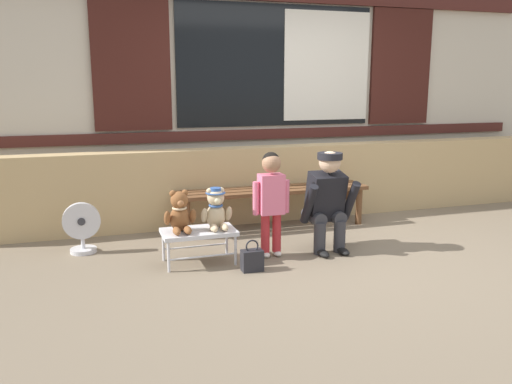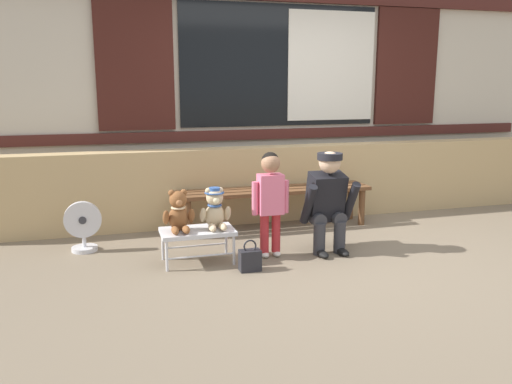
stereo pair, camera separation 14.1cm
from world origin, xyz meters
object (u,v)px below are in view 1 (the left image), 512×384
at_px(small_display_bench, 199,234).
at_px(teddy_bear_with_hat, 216,209).
at_px(wooden_bench_long, 273,195).
at_px(teddy_bear_plain, 180,213).
at_px(handbag_on_ground, 252,260).
at_px(adult_crouching, 328,201).
at_px(child_standing, 271,193).
at_px(floor_fan, 82,228).

height_order(small_display_bench, teddy_bear_with_hat, teddy_bear_with_hat).
relative_size(wooden_bench_long, teddy_bear_with_hat, 5.78).
xyz_separation_m(teddy_bear_plain, handbag_on_ground, (0.54, -0.33, -0.37)).
bearing_deg(adult_crouching, child_standing, -179.93).
height_order(small_display_bench, teddy_bear_plain, teddy_bear_plain).
bearing_deg(floor_fan, handbag_on_ground, -34.70).
relative_size(small_display_bench, handbag_on_ground, 2.35).
xyz_separation_m(small_display_bench, teddy_bear_with_hat, (0.16, 0.00, 0.21)).
relative_size(wooden_bench_long, floor_fan, 4.37).
bearing_deg(small_display_bench, teddy_bear_with_hat, 0.77).
distance_m(wooden_bench_long, adult_crouching, 0.92).
distance_m(teddy_bear_with_hat, adult_crouching, 1.06).
xyz_separation_m(handbag_on_ground, floor_fan, (-1.36, 0.94, 0.14)).
bearing_deg(small_display_bench, handbag_on_ground, -40.75).
xyz_separation_m(teddy_bear_plain, teddy_bear_with_hat, (0.32, 0.00, 0.01)).
bearing_deg(floor_fan, wooden_bench_long, 7.74).
distance_m(handbag_on_ground, floor_fan, 1.66).
distance_m(teddy_bear_with_hat, child_standing, 0.52).
bearing_deg(child_standing, floor_fan, 159.16).
xyz_separation_m(wooden_bench_long, small_display_bench, (-1.00, -0.88, -0.11)).
bearing_deg(child_standing, teddy_bear_with_hat, 178.10).
relative_size(wooden_bench_long, adult_crouching, 2.21).
bearing_deg(teddy_bear_with_hat, teddy_bear_plain, -179.87).
relative_size(child_standing, handbag_on_ground, 3.52).
bearing_deg(wooden_bench_long, floor_fan, -172.26).
relative_size(small_display_bench, teddy_bear_with_hat, 1.76).
xyz_separation_m(small_display_bench, child_standing, (0.66, -0.01, 0.33)).
height_order(wooden_bench_long, child_standing, child_standing).
xyz_separation_m(teddy_bear_plain, adult_crouching, (1.38, -0.02, 0.02)).
distance_m(small_display_bench, floor_fan, 1.15).
bearing_deg(floor_fan, teddy_bear_plain, -36.76).
distance_m(wooden_bench_long, small_display_bench, 1.33).
height_order(teddy_bear_with_hat, floor_fan, teddy_bear_with_hat).
xyz_separation_m(small_display_bench, adult_crouching, (1.22, -0.01, 0.21)).
xyz_separation_m(adult_crouching, handbag_on_ground, (-0.84, -0.32, -0.38)).
xyz_separation_m(child_standing, floor_fan, (-1.64, 0.62, -0.35)).
distance_m(wooden_bench_long, teddy_bear_plain, 1.46).
height_order(child_standing, adult_crouching, child_standing).
relative_size(teddy_bear_with_hat, child_standing, 0.38).
relative_size(small_display_bench, floor_fan, 1.33).
bearing_deg(wooden_bench_long, small_display_bench, -138.83).
bearing_deg(floor_fan, small_display_bench, -32.03).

